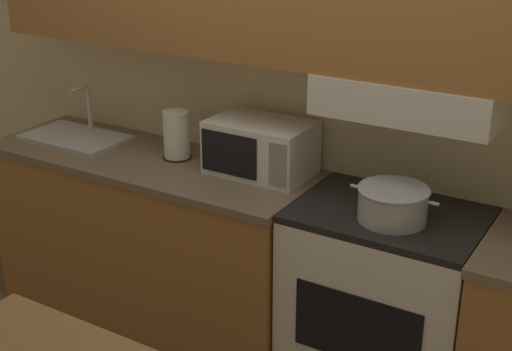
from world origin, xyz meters
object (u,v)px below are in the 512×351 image
(stove_range, at_px, (382,307))
(cooking_pot, at_px, (393,203))
(paper_towel_roll, at_px, (176,135))
(microwave, at_px, (261,147))
(sink_basin, at_px, (75,137))

(stove_range, relative_size, cooking_pot, 2.49)
(cooking_pot, distance_m, paper_towel_roll, 1.15)
(microwave, distance_m, sink_basin, 1.06)
(sink_basin, height_order, paper_towel_roll, sink_basin)
(microwave, bearing_deg, stove_range, -8.26)
(sink_basin, distance_m, paper_towel_roll, 0.62)
(cooking_pot, xyz_separation_m, sink_basin, (-1.75, 0.06, -0.06))
(stove_range, height_order, cooking_pot, cooking_pot)
(microwave, bearing_deg, cooking_pot, -13.25)
(sink_basin, bearing_deg, cooking_pot, -1.85)
(microwave, height_order, paper_towel_roll, microwave)
(cooking_pot, relative_size, microwave, 0.79)
(cooking_pot, bearing_deg, stove_range, 117.66)
(paper_towel_roll, bearing_deg, microwave, 5.42)
(sink_basin, bearing_deg, microwave, 5.85)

